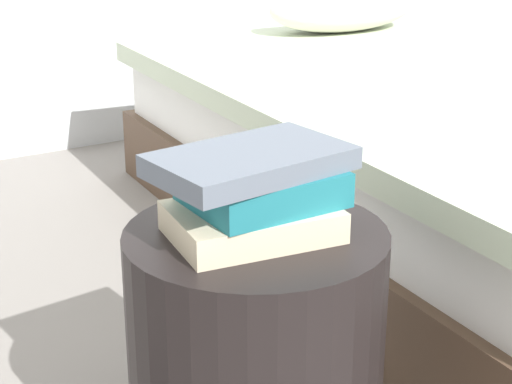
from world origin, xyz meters
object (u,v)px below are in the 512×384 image
side_table (256,358)px  book_cream (252,222)px  book_teal (261,186)px  book_slate (252,162)px  bed (493,154)px

side_table → book_cream: (-0.01, -0.01, 0.25)m
book_cream → book_teal: bearing=34.3°
book_cream → book_slate: size_ratio=0.84×
side_table → book_slate: (-0.01, -0.00, 0.35)m
side_table → book_cream: bearing=-145.9°
book_slate → book_teal: bearing=16.6°
bed → book_cream: bed is taller
book_teal → bed: bearing=26.6°
side_table → bed: bearing=27.6°
book_cream → book_slate: bearing=59.5°
bed → side_table: size_ratio=4.52×
book_cream → book_teal: 0.06m
side_table → book_teal: 0.30m
bed → book_slate: bed is taller
book_slate → bed: bearing=20.7°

